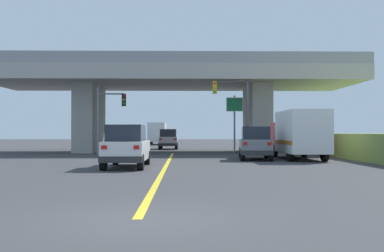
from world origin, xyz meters
TOP-DOWN VIEW (x-y plane):
  - ground at (0.00, 31.63)m, footprint 160.00×160.00m
  - overpass_bridge at (0.00, 31.63)m, footprint 30.99×10.39m
  - lane_divider_stripe at (0.00, 14.23)m, footprint 0.20×28.47m
  - suv_lead at (-1.83, 13.34)m, footprint 1.90×4.82m
  - suv_crossing at (5.28, 19.66)m, footprint 2.25×4.45m
  - box_truck at (8.04, 19.90)m, footprint 2.33×6.90m
  - sedan_oncoming at (-0.67, 38.42)m, footprint 1.88×4.45m
  - traffic_signal_nearside at (4.94, 26.76)m, footprint 2.77×0.36m
  - traffic_signal_farside at (-5.05, 27.41)m, footprint 2.25×0.36m
  - highway_sign at (5.07, 29.40)m, footprint 1.37×0.17m
  - semi_truck_distant at (-2.81, 56.56)m, footprint 2.33×7.29m

SIDE VIEW (x-z plane):
  - ground at x=0.00m, z-range 0.00..0.00m
  - lane_divider_stripe at x=0.00m, z-range 0.00..0.01m
  - suv_crossing at x=5.28m, z-range 0.00..2.02m
  - sedan_oncoming at x=-0.67m, z-range 0.00..2.02m
  - suv_lead at x=-1.83m, z-range 0.00..2.02m
  - box_truck at x=8.04m, z-range 0.09..3.07m
  - semi_truck_distant at x=-2.81m, z-range 0.09..3.13m
  - traffic_signal_farside at x=-5.05m, z-range 0.71..5.94m
  - highway_sign at x=5.07m, z-range 1.06..5.79m
  - traffic_signal_nearside at x=4.94m, z-range 0.86..7.00m
  - overpass_bridge at x=0.00m, z-range 1.65..9.54m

